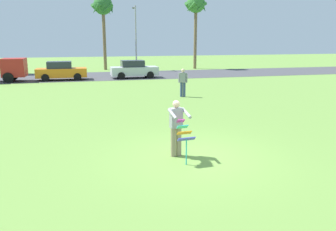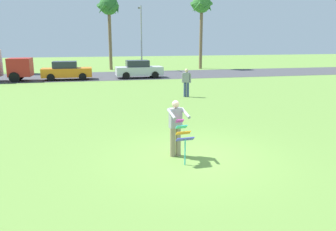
{
  "view_description": "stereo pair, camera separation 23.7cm",
  "coord_description": "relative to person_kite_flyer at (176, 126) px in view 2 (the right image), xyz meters",
  "views": [
    {
      "loc": [
        -3.15,
        -9.23,
        3.51
      ],
      "look_at": [
        -0.5,
        1.24,
        1.05
      ],
      "focal_mm": 36.16,
      "sensor_mm": 36.0,
      "label": 1
    },
    {
      "loc": [
        -2.92,
        -9.29,
        3.51
      ],
      "look_at": [
        -0.5,
        1.24,
        1.05
      ],
      "focal_mm": 36.16,
      "sensor_mm": 36.0,
      "label": 2
    }
  ],
  "objects": [
    {
      "name": "parked_car_orange",
      "position": [
        -4.41,
        21.19,
        -0.18
      ],
      "size": [
        4.21,
        1.86,
        1.6
      ],
      "color": "orange",
      "rests_on": "ground"
    },
    {
      "name": "parked_car_silver",
      "position": [
        1.92,
        21.19,
        -0.18
      ],
      "size": [
        4.24,
        1.91,
        1.6
      ],
      "color": "silver",
      "rests_on": "ground"
    },
    {
      "name": "palm_tree_centre_far",
      "position": [
        10.47,
        29.26,
        6.13
      ],
      "size": [
        2.58,
        2.71,
        8.5
      ],
      "color": "brown",
      "rests_on": "ground"
    },
    {
      "name": "kite_held",
      "position": [
        0.07,
        -0.61,
        -0.1
      ],
      "size": [
        0.52,
        0.65,
        1.24
      ],
      "color": "#D83399",
      "rests_on": "ground"
    },
    {
      "name": "ground_plane",
      "position": [
        0.5,
        -0.22,
        -0.95
      ],
      "size": [
        120.0,
        120.0,
        0.0
      ],
      "primitive_type": "plane",
      "color": "olive"
    },
    {
      "name": "person_kite_flyer",
      "position": [
        0.0,
        0.0,
        0.0
      ],
      "size": [
        0.59,
        0.7,
        1.73
      ],
      "color": "gray",
      "rests_on": "ground"
    },
    {
      "name": "palm_tree_right_near",
      "position": [
        -0.01,
        30.36,
        5.85
      ],
      "size": [
        2.58,
        2.71,
        8.19
      ],
      "color": "brown",
      "rests_on": "ground"
    },
    {
      "name": "streetlight_pole",
      "position": [
        3.28,
        28.5,
        3.05
      ],
      "size": [
        0.24,
        1.65,
        7.0
      ],
      "color": "#9E9EA3",
      "rests_on": "ground"
    },
    {
      "name": "person_walker_near",
      "position": [
        3.29,
        10.31,
        -0.02
      ],
      "size": [
        0.52,
        0.36,
        1.73
      ],
      "color": "#384772",
      "rests_on": "ground"
    },
    {
      "name": "road_strip",
      "position": [
        0.5,
        23.59,
        -0.95
      ],
      "size": [
        120.0,
        8.0,
        0.01
      ],
      "primitive_type": "cube",
      "color": "#424247",
      "rests_on": "ground"
    }
  ]
}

